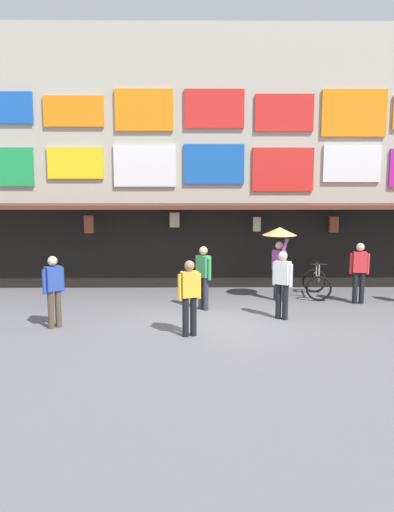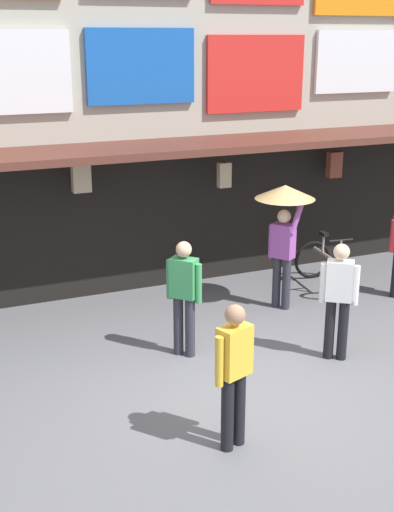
% 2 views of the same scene
% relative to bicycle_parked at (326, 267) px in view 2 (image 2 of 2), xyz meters
% --- Properties ---
extents(ground_plane, '(80.00, 80.00, 0.00)m').
position_rel_bicycle_parked_xyz_m(ground_plane, '(-2.95, -2.66, -0.39)').
color(ground_plane, slate).
extents(shopfront, '(18.00, 2.60, 8.00)m').
position_rel_bicycle_parked_xyz_m(shopfront, '(-2.94, 1.90, 3.57)').
color(shopfront, '#B2AD9E').
rests_on(shopfront, ground).
extents(bicycle_parked, '(0.85, 1.24, 1.05)m').
position_rel_bicycle_parked_xyz_m(bicycle_parked, '(0.00, 0.00, 0.00)').
color(bicycle_parked, black).
rests_on(bicycle_parked, ground).
extents(pedestrian_in_blue, '(0.41, 0.41, 1.68)m').
position_rel_bicycle_parked_xyz_m(pedestrian_in_blue, '(-3.33, -1.47, 0.55)').
color(pedestrian_in_blue, '#2D2D38').
rests_on(pedestrian_in_blue, ground).
extents(pedestrian_in_white, '(0.51, 0.33, 1.68)m').
position_rel_bicycle_parked_xyz_m(pedestrian_in_white, '(-3.68, -3.76, 0.55)').
color(pedestrian_in_white, black).
rests_on(pedestrian_in_white, ground).
extents(pedestrian_in_green, '(0.45, 0.39, 1.68)m').
position_rel_bicycle_parked_xyz_m(pedestrian_in_green, '(-1.43, -2.40, 0.55)').
color(pedestrian_in_green, black).
rests_on(pedestrian_in_green, ground).
extents(pedestrian_with_umbrella, '(0.96, 0.96, 2.08)m').
position_rel_bicycle_parked_xyz_m(pedestrian_with_umbrella, '(-1.19, -0.47, 1.25)').
color(pedestrian_with_umbrella, '#2D2D38').
rests_on(pedestrian_with_umbrella, ground).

